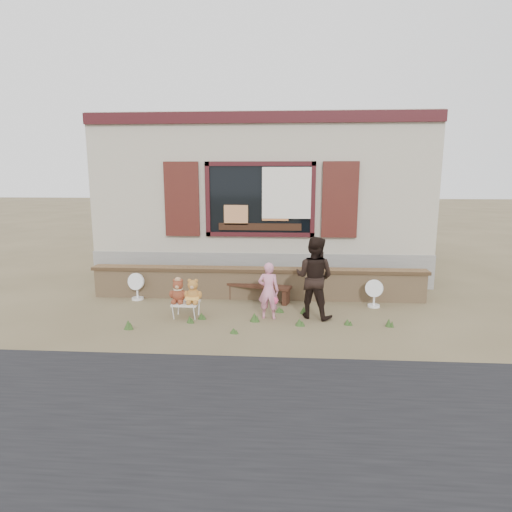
# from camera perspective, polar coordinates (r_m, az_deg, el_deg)

# --- Properties ---
(ground) EXTENTS (80.00, 80.00, 0.00)m
(ground) POSITION_cam_1_polar(r_m,az_deg,el_deg) (8.26, -0.28, -7.62)
(ground) COLOR brown
(ground) RESTS_ON ground
(shopfront) EXTENTS (8.04, 5.13, 4.00)m
(shopfront) POSITION_cam_1_polar(r_m,az_deg,el_deg) (12.33, 1.22, 7.97)
(shopfront) COLOR #9C957E
(shopfront) RESTS_ON ground
(brick_wall) EXTENTS (7.10, 0.36, 0.67)m
(brick_wall) POSITION_cam_1_polar(r_m,az_deg,el_deg) (9.12, 0.17, -3.60)
(brick_wall) COLOR tan
(brick_wall) RESTS_ON ground
(bench) EXTENTS (1.43, 0.71, 0.36)m
(bench) POSITION_cam_1_polar(r_m,az_deg,el_deg) (8.95, 0.24, -4.40)
(bench) COLOR black
(bench) RESTS_ON ground
(folding_chair) EXTENTS (0.48, 0.43, 0.29)m
(folding_chair) POSITION_cam_1_polar(r_m,az_deg,el_deg) (8.07, -9.31, -6.29)
(folding_chair) COLOR silver
(folding_chair) RESTS_ON ground
(teddy_bear_left) EXTENTS (0.34, 0.30, 0.45)m
(teddy_bear_left) POSITION_cam_1_polar(r_m,az_deg,el_deg) (8.03, -10.33, -4.50)
(teddy_bear_left) COLOR brown
(teddy_bear_left) RESTS_ON folding_chair
(teddy_bear_right) EXTENTS (0.35, 0.30, 0.46)m
(teddy_bear_right) POSITION_cam_1_polar(r_m,az_deg,el_deg) (7.96, -8.39, -4.57)
(teddy_bear_right) COLOR #946129
(teddy_bear_right) RESTS_ON folding_chair
(child) EXTENTS (0.41, 0.29, 1.05)m
(child) POSITION_cam_1_polar(r_m,az_deg,el_deg) (7.83, 1.68, -4.64)
(child) COLOR pink
(child) RESTS_ON ground
(adult) EXTENTS (0.91, 0.83, 1.52)m
(adult) POSITION_cam_1_polar(r_m,az_deg,el_deg) (7.91, 7.76, -2.84)
(adult) COLOR black
(adult) RESTS_ON ground
(fan_left) EXTENTS (0.37, 0.25, 0.58)m
(fan_left) POSITION_cam_1_polar(r_m,az_deg,el_deg) (9.39, -15.58, -3.89)
(fan_left) COLOR white
(fan_left) RESTS_ON ground
(fan_right) EXTENTS (0.36, 0.25, 0.57)m
(fan_right) POSITION_cam_1_polar(r_m,az_deg,el_deg) (8.87, 15.50, -4.80)
(fan_right) COLOR white
(fan_right) RESTS_ON ground
(grass_tufts) EXTENTS (4.63, 1.30, 0.16)m
(grass_tufts) POSITION_cam_1_polar(r_m,az_deg,el_deg) (7.76, -0.08, -8.34)
(grass_tufts) COLOR #2F4C1E
(grass_tufts) RESTS_ON ground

